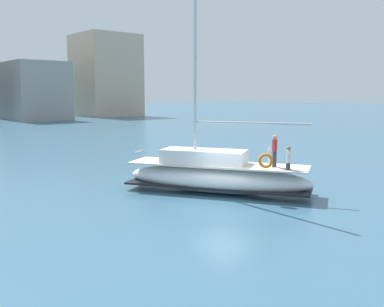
# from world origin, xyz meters

# --- Properties ---
(ground_plane) EXTENTS (400.00, 400.00, 0.00)m
(ground_plane) POSITION_xyz_m (0.00, 0.00, 0.00)
(ground_plane) COLOR #38607A
(main_sailboat) EXTENTS (6.98, 9.47, 12.74)m
(main_sailboat) POSITION_xyz_m (0.80, 1.37, 0.91)
(main_sailboat) COLOR white
(main_sailboat) RESTS_ON ground
(mooring_buoy) EXTENTS (0.50, 0.50, 0.85)m
(mooring_buoy) POSITION_xyz_m (7.30, 7.21, 0.15)
(mooring_buoy) COLOR #EA4C19
(mooring_buoy) RESTS_ON ground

